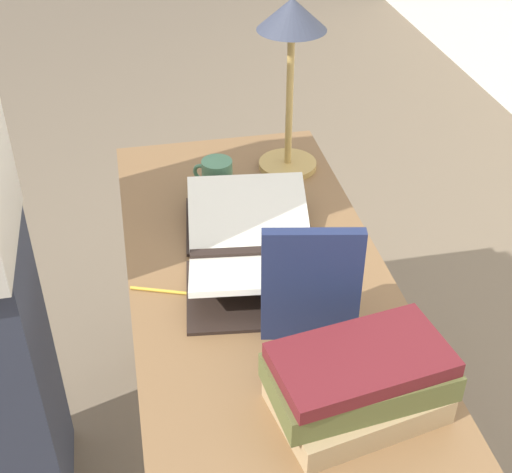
% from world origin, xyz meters
% --- Properties ---
extents(reading_desk, '(1.29, 0.55, 0.75)m').
position_xyz_m(reading_desk, '(0.00, 0.00, 0.62)').
color(reading_desk, brown).
rests_on(reading_desk, ground_plane).
extents(open_book, '(0.51, 0.34, 0.09)m').
position_xyz_m(open_book, '(-0.09, -0.00, 0.78)').
color(open_book, black).
rests_on(open_book, reading_desk).
extents(book_stack_tall, '(0.23, 0.32, 0.13)m').
position_xyz_m(book_stack_tall, '(0.37, 0.09, 0.82)').
color(book_stack_tall, tan).
rests_on(book_stack_tall, reading_desk).
extents(book_standing_upright, '(0.06, 0.18, 0.25)m').
position_xyz_m(book_standing_upright, '(0.18, 0.05, 0.87)').
color(book_standing_upright, '#1E284C').
rests_on(book_standing_upright, reading_desk).
extents(reading_lamp, '(0.17, 0.17, 0.45)m').
position_xyz_m(reading_lamp, '(-0.45, 0.16, 1.09)').
color(reading_lamp, tan).
rests_on(reading_lamp, reading_desk).
extents(coffee_mug, '(0.08, 0.10, 0.08)m').
position_xyz_m(coffee_mug, '(-0.38, -0.04, 0.79)').
color(coffee_mug, '#4C7F5B').
rests_on(coffee_mug, reading_desk).
extents(pencil, '(0.07, 0.16, 0.01)m').
position_xyz_m(pencil, '(0.00, -0.19, 0.76)').
color(pencil, gold).
rests_on(pencil, reading_desk).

